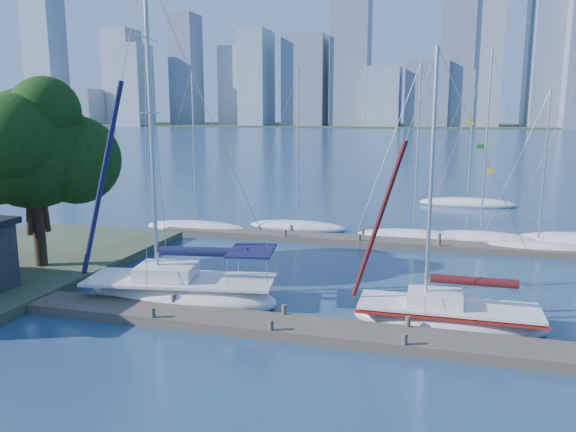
# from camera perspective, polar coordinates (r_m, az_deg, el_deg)

# --- Properties ---
(ground) EXTENTS (700.00, 700.00, 0.00)m
(ground) POSITION_cam_1_polar(r_m,az_deg,el_deg) (22.77, -1.04, -11.63)
(ground) COLOR navy
(ground) RESTS_ON ground
(near_dock) EXTENTS (26.00, 2.00, 0.40)m
(near_dock) POSITION_cam_1_polar(r_m,az_deg,el_deg) (22.69, -1.04, -11.16)
(near_dock) COLOR #473D34
(near_dock) RESTS_ON ground
(far_dock) EXTENTS (30.00, 1.80, 0.36)m
(far_dock) POSITION_cam_1_polar(r_m,az_deg,el_deg) (37.38, 8.95, -2.56)
(far_dock) COLOR #473D34
(far_dock) RESTS_ON ground
(far_shore) EXTENTS (800.00, 100.00, 1.50)m
(far_shore) POSITION_cam_1_polar(r_m,az_deg,el_deg) (340.36, 14.70, 8.82)
(far_shore) COLOR #38472D
(far_shore) RESTS_ON ground
(tree) EXTENTS (8.15, 7.41, 10.33)m
(tree) POSITION_cam_1_polar(r_m,az_deg,el_deg) (31.88, -24.53, 6.46)
(tree) COLOR black
(tree) RESTS_ON ground
(sailboat_navy) EXTENTS (9.60, 4.46, 15.31)m
(sailboat_navy) POSITION_cam_1_polar(r_m,az_deg,el_deg) (26.25, -10.88, -6.11)
(sailboat_navy) COLOR silver
(sailboat_navy) RESTS_ON ground
(sailboat_maroon) EXTENTS (7.73, 2.61, 11.57)m
(sailboat_maroon) POSITION_cam_1_polar(r_m,az_deg,el_deg) (23.83, 15.92, -8.63)
(sailboat_maroon) COLOR silver
(sailboat_maroon) RESTS_ON ground
(bg_boat_0) EXTENTS (8.08, 2.95, 11.75)m
(bg_boat_0) POSITION_cam_1_polar(r_m,az_deg,el_deg) (41.71, -9.28, -1.12)
(bg_boat_0) COLOR silver
(bg_boat_0) RESTS_ON ground
(bg_boat_1) EXTENTS (7.56, 2.88, 11.92)m
(bg_boat_1) POSITION_cam_1_polar(r_m,az_deg,el_deg) (41.57, 0.98, -1.03)
(bg_boat_1) COLOR silver
(bg_boat_1) RESTS_ON ground
(bg_boat_2) EXTENTS (7.93, 4.57, 12.06)m
(bg_boat_2) POSITION_cam_1_polar(r_m,az_deg,el_deg) (39.23, 12.66, -1.99)
(bg_boat_2) COLOR silver
(bg_boat_2) RESTS_ON ground
(bg_boat_3) EXTENTS (7.76, 3.50, 12.84)m
(bg_boat_3) POSITION_cam_1_polar(r_m,az_deg,el_deg) (39.62, 18.94, -2.15)
(bg_boat_3) COLOR silver
(bg_boat_3) RESTS_ON ground
(bg_boat_4) EXTENTS (6.71, 2.81, 10.25)m
(bg_boat_4) POSITION_cam_1_polar(r_m,az_deg,el_deg) (38.15, 24.03, -3.04)
(bg_boat_4) COLOR silver
(bg_boat_4) RESTS_ON ground
(bg_boat_7) EXTENTS (8.96, 4.03, 12.64)m
(bg_boat_7) POSITION_cam_1_polar(r_m,az_deg,el_deg) (54.38, 17.76, 1.26)
(bg_boat_7) COLOR silver
(bg_boat_7) RESTS_ON ground
(skyline) EXTENTS (504.00, 51.31, 114.27)m
(skyline) POSITION_cam_1_polar(r_m,az_deg,el_deg) (312.11, 18.37, 15.20)
(skyline) COLOR gray
(skyline) RESTS_ON ground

